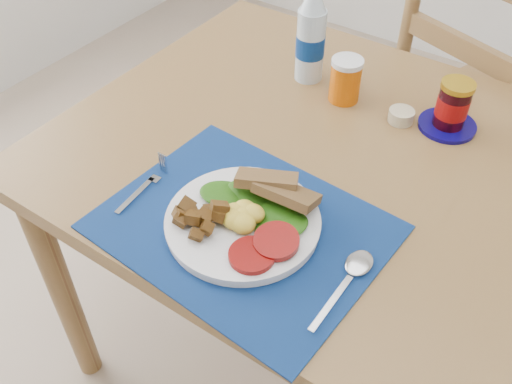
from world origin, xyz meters
TOP-DOWN VIEW (x-y plane):
  - table at (0.00, 0.20)m, footprint 1.40×0.90m
  - chair_far at (-0.01, 0.82)m, footprint 0.57×0.56m
  - placemat at (-0.18, -0.07)m, footprint 0.49×0.40m
  - breakfast_plate at (-0.19, -0.07)m, footprint 0.26×0.26m
  - fork at (-0.39, -0.09)m, footprint 0.02×0.15m
  - spoon at (0.02, -0.06)m, footprint 0.04×0.18m
  - water_bottle at (-0.33, 0.41)m, footprint 0.07×0.07m
  - juice_glass at (-0.22, 0.38)m, footprint 0.07×0.07m
  - ramekin at (-0.08, 0.37)m, footprint 0.05×0.05m
  - jam_on_saucer at (0.01, 0.41)m, footprint 0.12×0.12m

SIDE VIEW (x-z plane):
  - chair_far at x=-0.01m, z-range 0.00..1.22m
  - table at x=0.00m, z-range 0.29..1.04m
  - placemat at x=-0.18m, z-range 0.75..0.75m
  - fork at x=-0.39m, z-range 0.75..0.76m
  - spoon at x=0.02m, z-range 0.75..0.76m
  - ramekin at x=-0.08m, z-range 0.75..0.78m
  - breakfast_plate at x=-0.19m, z-range 0.74..0.80m
  - juice_glass at x=-0.22m, z-range 0.75..0.84m
  - jam_on_saucer at x=0.01m, z-range 0.74..0.85m
  - water_bottle at x=-0.33m, z-range 0.74..0.96m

